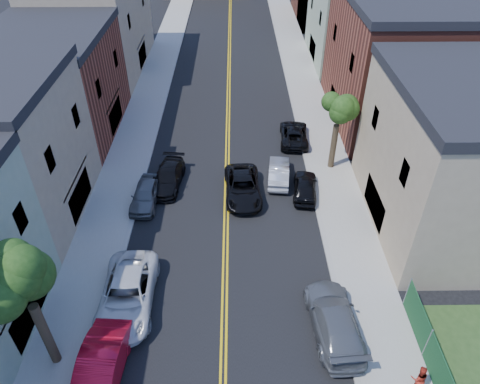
{
  "coord_description": "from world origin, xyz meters",
  "views": [
    {
      "loc": [
        0.65,
        2.19,
        19.27
      ],
      "look_at": [
        0.92,
        24.44,
        2.0
      ],
      "focal_mm": 33.12,
      "sensor_mm": 36.0,
      "label": 1
    }
  ],
  "objects_px": {
    "black_car_left": "(168,177)",
    "dark_car_right_far": "(294,134)",
    "white_pickup": "(127,294)",
    "grey_car_left": "(145,194)",
    "black_car_right": "(305,187)",
    "grey_car_right": "(334,320)",
    "silver_car_right": "(279,172)",
    "red_sedan": "(99,371)",
    "black_suv_lane": "(243,187)",
    "pedestrian_right": "(419,378)"
  },
  "relations": [
    {
      "from": "black_car_left",
      "to": "dark_car_right_far",
      "type": "xyz_separation_m",
      "value": [
        9.7,
        6.04,
        -0.02
      ]
    },
    {
      "from": "white_pickup",
      "to": "grey_car_left",
      "type": "height_order",
      "value": "white_pickup"
    },
    {
      "from": "white_pickup",
      "to": "black_car_right",
      "type": "distance_m",
      "value": 14.18
    },
    {
      "from": "grey_car_right",
      "to": "silver_car_right",
      "type": "relative_size",
      "value": 1.34
    },
    {
      "from": "red_sedan",
      "to": "grey_car_left",
      "type": "height_order",
      "value": "red_sedan"
    },
    {
      "from": "red_sedan",
      "to": "black_car_right",
      "type": "bearing_deg",
      "value": 55.12
    },
    {
      "from": "white_pickup",
      "to": "silver_car_right",
      "type": "xyz_separation_m",
      "value": [
        8.88,
        11.19,
        -0.14
      ]
    },
    {
      "from": "grey_car_left",
      "to": "black_suv_lane",
      "type": "bearing_deg",
      "value": 9.04
    },
    {
      "from": "red_sedan",
      "to": "silver_car_right",
      "type": "bearing_deg",
      "value": 62.83
    },
    {
      "from": "black_suv_lane",
      "to": "grey_car_left",
      "type": "bearing_deg",
      "value": -176.82
    },
    {
      "from": "grey_car_right",
      "to": "black_suv_lane",
      "type": "relative_size",
      "value": 1.06
    },
    {
      "from": "black_car_left",
      "to": "dark_car_right_far",
      "type": "bearing_deg",
      "value": 37.72
    },
    {
      "from": "black_car_right",
      "to": "dark_car_right_far",
      "type": "distance_m",
      "value": 7.27
    },
    {
      "from": "grey_car_left",
      "to": "pedestrian_right",
      "type": "height_order",
      "value": "pedestrian_right"
    },
    {
      "from": "black_car_right",
      "to": "grey_car_left",
      "type": "bearing_deg",
      "value": 11.87
    },
    {
      "from": "white_pickup",
      "to": "grey_car_left",
      "type": "xyz_separation_m",
      "value": [
        -0.42,
        8.64,
        -0.11
      ]
    },
    {
      "from": "white_pickup",
      "to": "grey_car_right",
      "type": "xyz_separation_m",
      "value": [
        10.58,
        -1.73,
        -0.02
      ]
    },
    {
      "from": "black_car_left",
      "to": "white_pickup",
      "type": "bearing_deg",
      "value": -88.91
    },
    {
      "from": "white_pickup",
      "to": "pedestrian_right",
      "type": "xyz_separation_m",
      "value": [
        13.72,
        -4.88,
        0.09
      ]
    },
    {
      "from": "dark_car_right_far",
      "to": "black_suv_lane",
      "type": "relative_size",
      "value": 0.91
    },
    {
      "from": "grey_car_right",
      "to": "pedestrian_right",
      "type": "xyz_separation_m",
      "value": [
        3.13,
        -3.16,
        0.12
      ]
    },
    {
      "from": "white_pickup",
      "to": "grey_car_right",
      "type": "distance_m",
      "value": 10.72
    },
    {
      "from": "black_car_left",
      "to": "dark_car_right_far",
      "type": "distance_m",
      "value": 11.43
    },
    {
      "from": "grey_car_left",
      "to": "silver_car_right",
      "type": "height_order",
      "value": "grey_car_left"
    },
    {
      "from": "black_car_right",
      "to": "dark_car_right_far",
      "type": "xyz_separation_m",
      "value": [
        0.0,
        7.27,
        -0.01
      ]
    },
    {
      "from": "dark_car_right_far",
      "to": "black_suv_lane",
      "type": "bearing_deg",
      "value": 63.13
    },
    {
      "from": "white_pickup",
      "to": "black_car_right",
      "type": "bearing_deg",
      "value": 40.78
    },
    {
      "from": "grey_car_right",
      "to": "black_car_right",
      "type": "bearing_deg",
      "value": -94.23
    },
    {
      "from": "black_car_left",
      "to": "pedestrian_right",
      "type": "height_order",
      "value": "pedestrian_right"
    },
    {
      "from": "black_car_left",
      "to": "grey_car_right",
      "type": "xyz_separation_m",
      "value": [
        9.7,
        -12.38,
        0.12
      ]
    },
    {
      "from": "red_sedan",
      "to": "black_suv_lane",
      "type": "xyz_separation_m",
      "value": [
        6.64,
        13.7,
        -0.12
      ]
    },
    {
      "from": "grey_car_left",
      "to": "black_suv_lane",
      "type": "xyz_separation_m",
      "value": [
        6.64,
        0.72,
        0.01
      ]
    },
    {
      "from": "black_car_left",
      "to": "red_sedan",
      "type": "bearing_deg",
      "value": -89.12
    },
    {
      "from": "black_car_left",
      "to": "black_suv_lane",
      "type": "height_order",
      "value": "black_suv_lane"
    },
    {
      "from": "silver_car_right",
      "to": "pedestrian_right",
      "type": "height_order",
      "value": "pedestrian_right"
    },
    {
      "from": "grey_car_left",
      "to": "pedestrian_right",
      "type": "xyz_separation_m",
      "value": [
        14.13,
        -13.52,
        0.2
      ]
    },
    {
      "from": "white_pickup",
      "to": "grey_car_right",
      "type": "relative_size",
      "value": 1.08
    },
    {
      "from": "white_pickup",
      "to": "black_car_right",
      "type": "xyz_separation_m",
      "value": [
        10.58,
        9.43,
        -0.15
      ]
    },
    {
      "from": "grey_car_left",
      "to": "black_car_left",
      "type": "bearing_deg",
      "value": 60.16
    },
    {
      "from": "white_pickup",
      "to": "black_car_right",
      "type": "relative_size",
      "value": 1.49
    },
    {
      "from": "red_sedan",
      "to": "black_car_right",
      "type": "xyz_separation_m",
      "value": [
        11.0,
        13.77,
        -0.17
      ]
    },
    {
      "from": "red_sedan",
      "to": "silver_car_right",
      "type": "height_order",
      "value": "red_sedan"
    },
    {
      "from": "red_sedan",
      "to": "dark_car_right_far",
      "type": "distance_m",
      "value": 23.74
    },
    {
      "from": "black_car_left",
      "to": "silver_car_right",
      "type": "distance_m",
      "value": 8.02
    },
    {
      "from": "black_car_right",
      "to": "black_car_left",
      "type": "bearing_deg",
      "value": 0.55
    },
    {
      "from": "white_pickup",
      "to": "grey_car_left",
      "type": "relative_size",
      "value": 1.42
    },
    {
      "from": "pedestrian_right",
      "to": "dark_car_right_far",
      "type": "bearing_deg",
      "value": -73.09
    },
    {
      "from": "grey_car_left",
      "to": "silver_car_right",
      "type": "distance_m",
      "value": 9.64
    },
    {
      "from": "grey_car_left",
      "to": "dark_car_right_far",
      "type": "xyz_separation_m",
      "value": [
        11.0,
        8.06,
        -0.05
      ]
    },
    {
      "from": "white_pickup",
      "to": "silver_car_right",
      "type": "relative_size",
      "value": 1.44
    }
  ]
}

